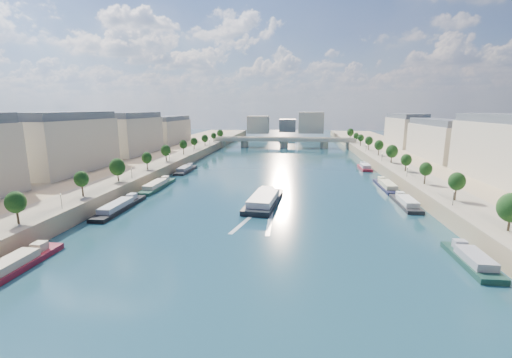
# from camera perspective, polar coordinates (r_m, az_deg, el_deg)

# --- Properties ---
(ground) EXTENTS (700.00, 700.00, 0.00)m
(ground) POSITION_cam_1_polar(r_m,az_deg,el_deg) (154.76, 3.08, 0.04)
(ground) COLOR #0B2C33
(ground) RESTS_ON ground
(quay_left) EXTENTS (44.00, 520.00, 5.00)m
(quay_left) POSITION_cam_1_polar(r_m,az_deg,el_deg) (174.01, -21.31, 1.40)
(quay_left) COLOR #9E8460
(quay_left) RESTS_ON ground
(quay_right) EXTENTS (44.00, 520.00, 5.00)m
(quay_right) POSITION_cam_1_polar(r_m,az_deg,el_deg) (166.40, 28.67, 0.31)
(quay_right) COLOR #9E8460
(quay_right) RESTS_ON ground
(pave_left) EXTENTS (14.00, 520.00, 0.10)m
(pave_left) POSITION_cam_1_polar(r_m,az_deg,el_deg) (167.13, -16.82, 2.19)
(pave_left) COLOR gray
(pave_left) RESTS_ON quay_left
(pave_right) EXTENTS (14.00, 520.00, 0.10)m
(pave_right) POSITION_cam_1_polar(r_m,az_deg,el_deg) (160.88, 23.81, 1.33)
(pave_right) COLOR gray
(pave_right) RESTS_ON quay_right
(trees_left) EXTENTS (4.80, 268.80, 8.26)m
(trees_left) POSITION_cam_1_polar(r_m,az_deg,el_deg) (167.40, -16.03, 4.13)
(trees_left) COLOR #382B1E
(trees_left) RESTS_ON ground
(trees_right) EXTENTS (4.80, 268.80, 8.26)m
(trees_right) POSITION_cam_1_polar(r_m,az_deg,el_deg) (169.00, 22.34, 3.77)
(trees_right) COLOR #382B1E
(trees_right) RESTS_ON ground
(lamps_left) EXTENTS (0.36, 200.36, 4.28)m
(lamps_left) POSITION_cam_1_polar(r_m,az_deg,el_deg) (155.87, -16.79, 2.55)
(lamps_left) COLOR black
(lamps_left) RESTS_ON ground
(lamps_right) EXTENTS (0.36, 200.36, 4.28)m
(lamps_right) POSITION_cam_1_polar(r_m,az_deg,el_deg) (163.92, 21.88, 2.63)
(lamps_right) COLOR black
(lamps_right) RESTS_ON ground
(buildings_left) EXTENTS (16.00, 226.00, 23.20)m
(buildings_left) POSITION_cam_1_polar(r_m,az_deg,el_deg) (188.98, -23.46, 6.27)
(buildings_left) COLOR beige
(buildings_left) RESTS_ON ground
(buildings_right) EXTENTS (16.00, 226.00, 23.20)m
(buildings_right) POSITION_cam_1_polar(r_m,az_deg,el_deg) (180.71, 31.54, 5.30)
(buildings_right) COLOR beige
(buildings_right) RESTS_ON ground
(skyline) EXTENTS (79.00, 42.00, 22.00)m
(skyline) POSITION_cam_1_polar(r_m,az_deg,el_deg) (371.20, 5.72, 9.15)
(skyline) COLOR beige
(skyline) RESTS_ON ground
(bridge) EXTENTS (112.00, 12.00, 8.15)m
(bridge) POSITION_cam_1_polar(r_m,az_deg,el_deg) (277.30, 4.68, 6.30)
(bridge) COLOR #C1B79E
(bridge) RESTS_ON ground
(tour_barge) EXTENTS (12.02, 31.82, 4.22)m
(tour_barge) POSITION_cam_1_polar(r_m,az_deg,el_deg) (114.52, 1.39, -3.52)
(tour_barge) COLOR black
(tour_barge) RESTS_ON ground
(wake) EXTENTS (10.74, 26.02, 0.04)m
(wake) POSITION_cam_1_polar(r_m,az_deg,el_deg) (99.14, 0.52, -6.71)
(wake) COLOR silver
(wake) RESTS_ON ground
(moored_barges_left) EXTENTS (5.00, 157.80, 3.60)m
(moored_barges_left) POSITION_cam_1_polar(r_m,az_deg,el_deg) (115.79, -21.88, -4.42)
(moored_barges_left) COLOR #1A2239
(moored_barges_left) RESTS_ON ground
(moored_barges_right) EXTENTS (5.00, 163.63, 3.60)m
(moored_barges_right) POSITION_cam_1_polar(r_m,az_deg,el_deg) (116.87, 24.56, -4.50)
(moored_barges_right) COLOR black
(moored_barges_right) RESTS_ON ground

